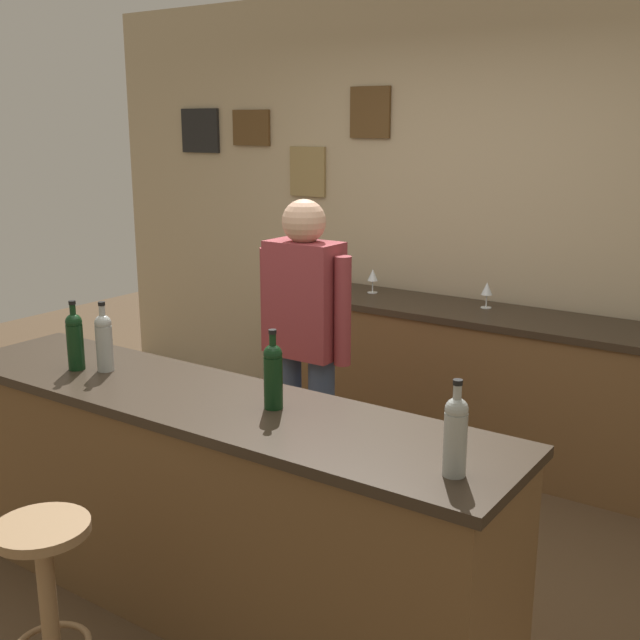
# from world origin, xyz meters

# --- Properties ---
(ground_plane) EXTENTS (10.00, 10.00, 0.00)m
(ground_plane) POSITION_xyz_m (0.00, 0.00, 0.00)
(ground_plane) COLOR #4C3823
(back_wall) EXTENTS (6.00, 0.09, 2.80)m
(back_wall) POSITION_xyz_m (-0.01, 2.03, 1.40)
(back_wall) COLOR tan
(back_wall) RESTS_ON ground_plane
(bar_counter) EXTENTS (2.57, 0.60, 0.92)m
(bar_counter) POSITION_xyz_m (0.00, -0.40, 0.46)
(bar_counter) COLOR brown
(bar_counter) RESTS_ON ground_plane
(side_counter) EXTENTS (3.03, 0.56, 0.90)m
(side_counter) POSITION_xyz_m (0.40, 1.65, 0.45)
(side_counter) COLOR brown
(side_counter) RESTS_ON ground_plane
(bartender) EXTENTS (0.52, 0.21, 1.62)m
(bartender) POSITION_xyz_m (-0.13, 0.45, 0.94)
(bartender) COLOR #384766
(bartender) RESTS_ON ground_plane
(bar_stool) EXTENTS (0.32, 0.32, 0.68)m
(bar_stool) POSITION_xyz_m (-0.06, -1.14, 0.46)
(bar_stool) COLOR olive
(bar_stool) RESTS_ON ground_plane
(wine_bottle_a) EXTENTS (0.07, 0.07, 0.31)m
(wine_bottle_a) POSITION_xyz_m (-0.71, -0.45, 1.06)
(wine_bottle_a) COLOR black
(wine_bottle_a) RESTS_ON bar_counter
(wine_bottle_b) EXTENTS (0.07, 0.07, 0.31)m
(wine_bottle_b) POSITION_xyz_m (-0.59, -0.39, 1.06)
(wine_bottle_b) COLOR #999E99
(wine_bottle_b) RESTS_ON bar_counter
(wine_bottle_c) EXTENTS (0.07, 0.07, 0.31)m
(wine_bottle_c) POSITION_xyz_m (0.30, -0.35, 1.06)
(wine_bottle_c) COLOR black
(wine_bottle_c) RESTS_ON bar_counter
(wine_bottle_d) EXTENTS (0.07, 0.07, 0.31)m
(wine_bottle_d) POSITION_xyz_m (1.11, -0.49, 1.06)
(wine_bottle_d) COLOR #999E99
(wine_bottle_d) RESTS_ON bar_counter
(wine_glass_a) EXTENTS (0.07, 0.07, 0.16)m
(wine_glass_a) POSITION_xyz_m (-0.51, 1.73, 1.01)
(wine_glass_a) COLOR silver
(wine_glass_a) RESTS_ON side_counter
(wine_glass_b) EXTENTS (0.07, 0.07, 0.16)m
(wine_glass_b) POSITION_xyz_m (0.27, 1.74, 1.01)
(wine_glass_b) COLOR silver
(wine_glass_b) RESTS_ON side_counter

